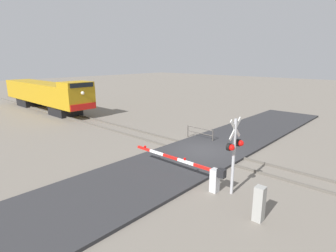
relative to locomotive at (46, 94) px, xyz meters
The scene contains 9 objects.
ground_plane 23.49m from the locomotive, 90.00° to the right, with size 160.00×160.00×0.00m, color slate.
rail_track_left 23.49m from the locomotive, 91.76° to the right, with size 0.08×80.00×0.15m, color #59544C.
rail_track_right 23.49m from the locomotive, 88.24° to the right, with size 0.08×80.00×0.15m, color #59544C.
road_surface 23.48m from the locomotive, 90.00° to the right, with size 36.00×5.30×0.15m, color #2D2D30.
locomotive is the anchor object (origin of this frame).
crossing_signal 27.96m from the locomotive, 97.73° to the right, with size 1.18×0.33×3.62m.
crossing_gate 26.57m from the locomotive, 99.01° to the right, with size 0.36×5.93×1.26m.
utility_cabinet 30.00m from the locomotive, 99.62° to the right, with size 0.37×0.37×1.43m, color #999993.
guard_railing 21.63m from the locomotive, 83.76° to the right, with size 0.08×2.47×0.95m.
Camera 1 is at (-14.28, -9.83, 6.14)m, focal length 28.77 mm.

